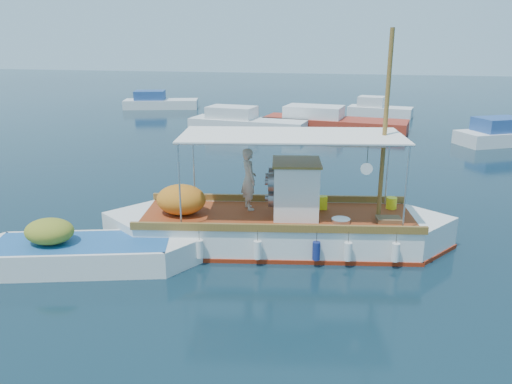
# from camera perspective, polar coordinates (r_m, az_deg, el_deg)

# --- Properties ---
(ground) EXTENTS (160.00, 160.00, 0.00)m
(ground) POSITION_cam_1_polar(r_m,az_deg,el_deg) (15.83, 2.72, -5.29)
(ground) COLOR black
(ground) RESTS_ON ground
(fishing_caique) EXTENTS (10.54, 4.23, 6.53)m
(fishing_caique) POSITION_cam_1_polar(r_m,az_deg,el_deg) (15.11, 2.20, -4.03)
(fishing_caique) COLOR white
(fishing_caique) RESTS_ON ground
(dinghy) EXTENTS (6.29, 3.10, 1.60)m
(dinghy) POSITION_cam_1_polar(r_m,az_deg,el_deg) (14.62, -19.42, -6.81)
(dinghy) COLOR white
(dinghy) RESTS_ON ground
(bg_boat_nw) EXTENTS (8.27, 3.30, 1.80)m
(bg_boat_nw) POSITION_cam_1_polar(r_m,az_deg,el_deg) (34.66, -1.30, 7.87)
(bg_boat_nw) COLOR silver
(bg_boat_nw) RESTS_ON ground
(bg_boat_n) EXTENTS (10.06, 4.03, 1.80)m
(bg_boat_n) POSITION_cam_1_polar(r_m,az_deg,el_deg) (35.25, 8.46, 7.84)
(bg_boat_n) COLOR #A72D1B
(bg_boat_n) RESTS_ON ground
(bg_boat_ne) EXTENTS (6.98, 5.16, 1.80)m
(bg_boat_ne) POSITION_cam_1_polar(r_m,az_deg,el_deg) (33.73, 26.93, 5.78)
(bg_boat_ne) COLOR silver
(bg_boat_ne) RESTS_ON ground
(bg_boat_far_w) EXTENTS (6.93, 4.03, 1.80)m
(bg_boat_far_w) POSITION_cam_1_polar(r_m,az_deg,el_deg) (46.83, -11.04, 9.95)
(bg_boat_far_w) COLOR silver
(bg_boat_far_w) RESTS_ON ground
(bg_boat_far_n) EXTENTS (5.28, 2.82, 1.80)m
(bg_boat_far_n) POSITION_cam_1_polar(r_m,az_deg,el_deg) (42.18, 13.79, 9.03)
(bg_boat_far_n) COLOR silver
(bg_boat_far_n) RESTS_ON ground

